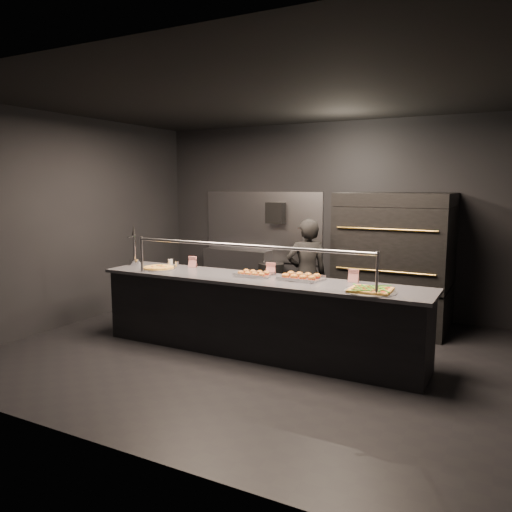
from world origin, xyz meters
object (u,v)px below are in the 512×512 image
object	(u,v)px
square_pizza	(370,290)
trash_bin	(271,284)
pizza_oven	(395,260)
slider_tray_a	(254,274)
fire_extinguisher	(306,244)
prep_shelf	(238,275)
round_pizza	(159,268)
worker	(307,275)
slider_tray_b	(301,277)
towel_dispenser	(276,213)
service_counter	(257,315)
beer_tap	(134,253)

from	to	relation	value
square_pizza	trash_bin	size ratio (longest dim) A/B	0.75
pizza_oven	square_pizza	xyz separation A→B (m)	(0.20, -2.05, -0.03)
slider_tray_a	fire_extinguisher	bearing A→B (deg)	96.19
prep_shelf	round_pizza	distance (m)	2.41
prep_shelf	fire_extinguisher	distance (m)	1.39
round_pizza	worker	distance (m)	2.02
prep_shelf	trash_bin	world-z (taller)	prep_shelf
fire_extinguisher	round_pizza	distance (m)	2.68
round_pizza	slider_tray_b	size ratio (longest dim) A/B	0.86
fire_extinguisher	worker	distance (m)	1.34
towel_dispenser	square_pizza	world-z (taller)	towel_dispenser
service_counter	trash_bin	bearing A→B (deg)	112.06
towel_dispenser	trash_bin	distance (m)	1.20
beer_tap	square_pizza	world-z (taller)	beer_tap
towel_dispenser	prep_shelf	bearing A→B (deg)	-174.29
square_pizza	prep_shelf	bearing A→B (deg)	140.53
prep_shelf	trash_bin	distance (m)	0.71
fire_extinguisher	slider_tray_b	size ratio (longest dim) A/B	0.94
fire_extinguisher	trash_bin	size ratio (longest dim) A/B	0.70
prep_shelf	worker	distance (m)	2.11
towel_dispenser	round_pizza	bearing A→B (deg)	-102.77
towel_dispenser	square_pizza	size ratio (longest dim) A/B	0.65
trash_bin	service_counter	bearing A→B (deg)	-67.94
prep_shelf	fire_extinguisher	world-z (taller)	fire_extinguisher
service_counter	worker	bearing A→B (deg)	82.72
fire_extinguisher	worker	xyz separation A→B (m)	(0.50, -1.21, -0.28)
beer_tap	round_pizza	size ratio (longest dim) A/B	1.21
pizza_oven	prep_shelf	xyz separation A→B (m)	(-2.80, 0.42, -0.52)
square_pizza	beer_tap	bearing A→B (deg)	176.25
trash_bin	fire_extinguisher	bearing A→B (deg)	18.12
worker	pizza_oven	bearing A→B (deg)	177.97
beer_tap	trash_bin	world-z (taller)	beer_tap
fire_extinguisher	trash_bin	bearing A→B (deg)	-161.88
pizza_oven	worker	xyz separation A→B (m)	(-1.05, -0.71, -0.19)
pizza_oven	fire_extinguisher	bearing A→B (deg)	162.11
square_pizza	trash_bin	distance (m)	3.35
service_counter	trash_bin	xyz separation A→B (m)	(-0.90, 2.22, -0.10)
slider_tray_a	square_pizza	size ratio (longest dim) A/B	0.89
service_counter	fire_extinguisher	bearing A→B (deg)	98.30
trash_bin	towel_dispenser	bearing A→B (deg)	90.00
fire_extinguisher	worker	size ratio (longest dim) A/B	0.32
service_counter	square_pizza	xyz separation A→B (m)	(1.40, -0.15, 0.47)
pizza_oven	square_pizza	bearing A→B (deg)	-84.43
prep_shelf	slider_tray_b	xyz separation A→B (m)	(2.10, -2.17, 0.50)
worker	prep_shelf	bearing A→B (deg)	-69.06
service_counter	towel_dispenser	world-z (taller)	towel_dispenser
fire_extinguisher	beer_tap	world-z (taller)	beer_tap
beer_tap	trash_bin	xyz separation A→B (m)	(1.05, 2.15, -0.72)
slider_tray_a	trash_bin	distance (m)	2.34
pizza_oven	prep_shelf	distance (m)	2.88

